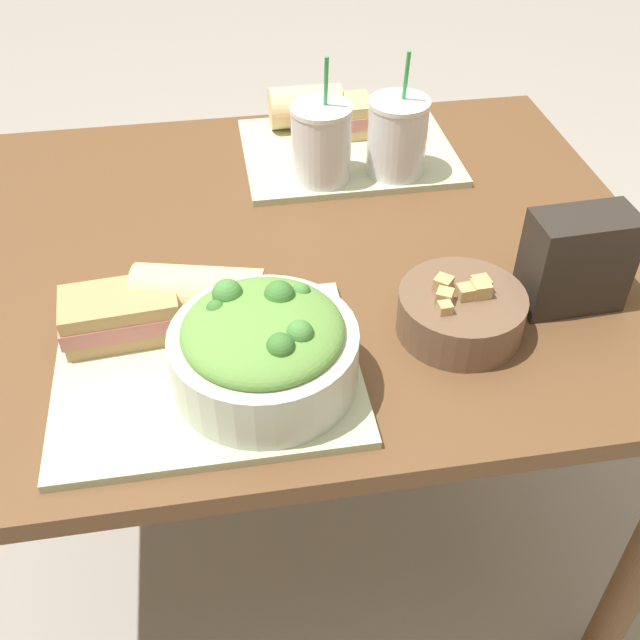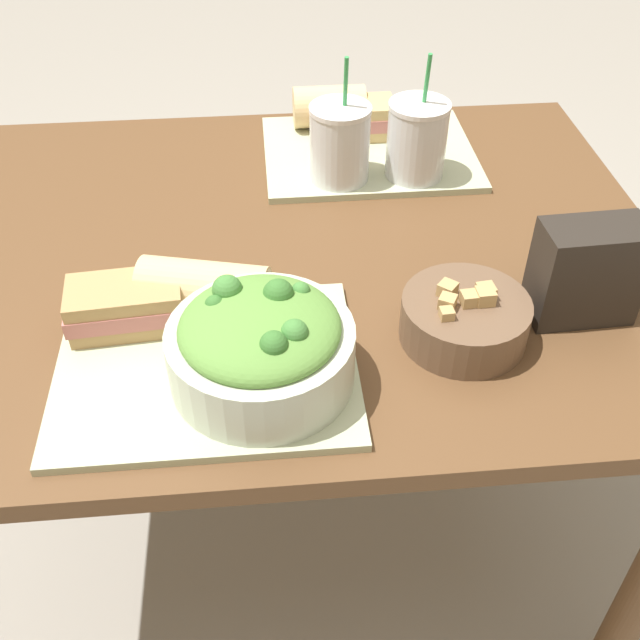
# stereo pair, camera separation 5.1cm
# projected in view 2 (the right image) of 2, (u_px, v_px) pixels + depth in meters

# --- Properties ---
(ground_plane) EXTENTS (12.00, 12.00, 0.00)m
(ground_plane) POSITION_uv_depth(u_px,v_px,m) (293.00, 520.00, 1.66)
(ground_plane) COLOR gray
(dining_table) EXTENTS (1.19, 0.91, 0.75)m
(dining_table) POSITION_uv_depth(u_px,v_px,m) (284.00, 297.00, 1.24)
(dining_table) COLOR brown
(dining_table) RESTS_ON ground_plane
(tray_near) EXTENTS (0.38, 0.30, 0.01)m
(tray_near) POSITION_uv_depth(u_px,v_px,m) (207.00, 368.00, 0.95)
(tray_near) COLOR #B2BC99
(tray_near) RESTS_ON dining_table
(tray_far) EXTENTS (0.38, 0.30, 0.01)m
(tray_far) POSITION_uv_depth(u_px,v_px,m) (369.00, 153.00, 1.38)
(tray_far) COLOR #B2BC99
(tray_far) RESTS_ON dining_table
(salad_bowl) EXTENTS (0.23, 0.23, 0.12)m
(salad_bowl) POSITION_uv_depth(u_px,v_px,m) (261.00, 344.00, 0.90)
(salad_bowl) COLOR beige
(salad_bowl) RESTS_ON tray_near
(soup_bowl) EXTENTS (0.17, 0.17, 0.08)m
(soup_bowl) POSITION_uv_depth(u_px,v_px,m) (465.00, 318.00, 0.99)
(soup_bowl) COLOR brown
(soup_bowl) RESTS_ON dining_table
(sandwich_near) EXTENTS (0.16, 0.10, 0.06)m
(sandwich_near) POSITION_uv_depth(u_px,v_px,m) (126.00, 305.00, 0.99)
(sandwich_near) COLOR tan
(sandwich_near) RESTS_ON tray_near
(baguette_near) EXTENTS (0.19, 0.12, 0.08)m
(baguette_near) POSITION_uv_depth(u_px,v_px,m) (206.00, 289.00, 1.00)
(baguette_near) COLOR #DBBC84
(baguette_near) RESTS_ON tray_near
(sandwich_far) EXTENTS (0.16, 0.09, 0.06)m
(sandwich_far) POSITION_uv_depth(u_px,v_px,m) (354.00, 119.00, 1.40)
(sandwich_far) COLOR tan
(sandwich_far) RESTS_ON tray_far
(baguette_far) EXTENTS (0.14, 0.08, 0.08)m
(baguette_far) POSITION_uv_depth(u_px,v_px,m) (330.00, 106.00, 1.42)
(baguette_far) COLOR #DBBC84
(baguette_far) RESTS_ON tray_far
(drink_cup_dark) EXTENTS (0.10, 0.10, 0.22)m
(drink_cup_dark) POSITION_uv_depth(u_px,v_px,m) (340.00, 145.00, 1.26)
(drink_cup_dark) COLOR silver
(drink_cup_dark) RESTS_ON tray_far
(drink_cup_red) EXTENTS (0.10, 0.10, 0.22)m
(drink_cup_red) POSITION_uv_depth(u_px,v_px,m) (417.00, 142.00, 1.27)
(drink_cup_red) COLOR silver
(drink_cup_red) RESTS_ON tray_far
(chip_bag) EXTENTS (0.14, 0.08, 0.14)m
(chip_bag) POSITION_uv_depth(u_px,v_px,m) (587.00, 272.00, 1.00)
(chip_bag) COLOR #28231E
(chip_bag) RESTS_ON dining_table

